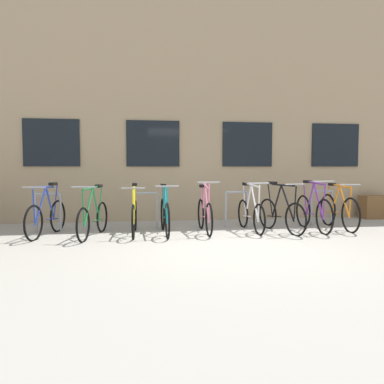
% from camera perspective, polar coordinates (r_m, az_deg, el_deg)
% --- Properties ---
extents(ground_plane, '(42.00, 42.00, 0.00)m').
position_cam_1_polar(ground_plane, '(6.42, 6.12, -8.19)').
color(ground_plane, '#9E998E').
extents(storefront_building, '(28.00, 5.07, 6.45)m').
position_cam_1_polar(storefront_building, '(12.05, -0.63, 12.80)').
color(storefront_building, tan).
rests_on(storefront_building, ground).
extents(bike_rack, '(6.54, 0.05, 0.81)m').
position_cam_1_polar(bike_rack, '(8.11, -0.02, -2.19)').
color(bike_rack, gray).
rests_on(bike_rack, ground).
extents(bicycle_black, '(0.53, 1.62, 1.05)m').
position_cam_1_polar(bicycle_black, '(7.93, 13.43, -3.23)').
color(bicycle_black, black).
rests_on(bicycle_black, ground).
extents(bicycle_teal, '(0.44, 1.72, 1.01)m').
position_cam_1_polar(bicycle_teal, '(7.52, -4.17, -3.48)').
color(bicycle_teal, black).
rests_on(bicycle_teal, ground).
extents(bicycle_blue, '(0.53, 1.63, 1.05)m').
position_cam_1_polar(bicycle_blue, '(7.79, -21.37, -3.51)').
color(bicycle_blue, black).
rests_on(bicycle_blue, ground).
extents(bicycle_white, '(0.44, 1.64, 1.05)m').
position_cam_1_polar(bicycle_white, '(7.94, 8.96, -3.23)').
color(bicycle_white, black).
rests_on(bicycle_white, ground).
extents(bicycle_orange, '(0.44, 1.76, 1.01)m').
position_cam_1_polar(bicycle_orange, '(8.72, 21.51, -2.64)').
color(bicycle_orange, black).
rests_on(bicycle_orange, ground).
extents(bicycle_yellow, '(0.44, 1.66, 1.03)m').
position_cam_1_polar(bicycle_yellow, '(7.52, -8.82, -3.58)').
color(bicycle_yellow, black).
rests_on(bicycle_yellow, ground).
extents(bicycle_green, '(0.53, 1.69, 1.02)m').
position_cam_1_polar(bicycle_green, '(7.43, -14.87, -3.79)').
color(bicycle_green, black).
rests_on(bicycle_green, ground).
extents(bicycle_pink, '(0.44, 1.63, 1.07)m').
position_cam_1_polar(bicycle_pink, '(7.69, 1.96, -3.37)').
color(bicycle_pink, black).
rests_on(bicycle_pink, ground).
extents(bicycle_purple, '(0.44, 1.73, 1.08)m').
position_cam_1_polar(bicycle_purple, '(8.30, 18.04, -2.85)').
color(bicycle_purple, black).
rests_on(bicycle_purple, ground).
extents(planter_box, '(0.70, 0.44, 0.60)m').
position_cam_1_polar(planter_box, '(10.87, 26.13, -2.06)').
color(planter_box, brown).
rests_on(planter_box, ground).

